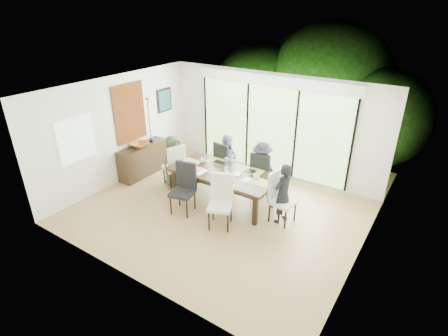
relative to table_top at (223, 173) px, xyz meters
The scene contains 62 objects.
floor 0.90m from the table_top, 70.63° to the right, with size 6.00×5.00×0.01m, color brown.
ceiling 2.02m from the table_top, 70.63° to the right, with size 6.00×5.00×0.01m, color white.
wall_back 2.13m from the table_top, 85.35° to the left, with size 6.00×0.02×2.70m, color silver.
wall_front 3.05m from the table_top, 86.82° to the right, with size 6.00×0.02×2.70m, color white.
wall_left 2.95m from the table_top, behind, with size 0.02×5.00×2.70m, color silver.
wall_right 3.27m from the table_top, ahead, with size 0.02×5.00×2.70m, color white.
glass_doors 2.06m from the table_top, 85.25° to the left, with size 4.20×0.02×2.30m, color #598C3F.
blinds_header 2.66m from the table_top, 85.23° to the left, with size 4.40×0.06×0.28m, color white.
mullion_a 2.81m from the table_top, 134.21° to the left, with size 0.05×0.04×2.30m, color black.
mullion_b 2.11m from the table_top, 105.04° to the left, with size 0.05×0.04×2.30m, color black.
mullion_c 2.22m from the table_top, 66.47° to the left, with size 0.05×0.04×2.30m, color black.
mullion_d 3.05m from the table_top, 41.26° to the left, with size 0.05×0.04×2.30m, color black.
side_window 3.35m from the table_top, 149.20° to the right, with size 0.02×0.90×1.00m, color #8CAD7F.
deck 3.04m from the table_top, 86.76° to the left, with size 6.00×1.80×0.10m, color brown.
rail_top 3.74m from the table_top, 87.45° to the left, with size 6.00×0.08×0.06m, color #533523.
foliage_left 5.05m from the table_top, 109.07° to the left, with size 3.20×3.20×3.20m, color #14380F.
foliage_mid 5.46m from the table_top, 83.94° to the left, with size 4.00×4.00×4.00m, color #14380F.
foliage_right 5.13m from the table_top, 62.41° to the left, with size 2.80×2.80×2.80m, color #14380F.
foliage_far 6.11m from the table_top, 94.12° to the left, with size 3.60×3.60×3.60m, color #14380F.
table_top is the anchor object (origin of this frame).
table_apron 0.09m from the table_top, ahead, with size 2.27×0.93×0.10m, color black.
table_leg_fl 1.23m from the table_top, 158.29° to the right, with size 0.09×0.09×0.71m, color black.
table_leg_fr 1.23m from the table_top, 21.71° to the right, with size 0.09×0.09×0.71m, color black.
table_leg_bl 1.23m from the table_top, 158.29° to the left, with size 0.09×0.09×0.71m, color black.
table_leg_br 1.23m from the table_top, 21.71° to the left, with size 0.09×0.09×0.71m, color black.
chair_left_end 1.51m from the table_top, behind, with size 0.48×0.48×1.14m, color beige, non-canonical shape.
chair_right_end 1.51m from the table_top, ahead, with size 0.48×0.48×1.14m, color white, non-canonical shape.
chair_far_left 0.98m from the table_top, 117.90° to the left, with size 0.48×0.48×1.14m, color black, non-canonical shape.
chair_far_right 1.03m from the table_top, 57.09° to the left, with size 0.48×0.48×1.14m, color black, non-canonical shape.
chair_near_left 1.02m from the table_top, 119.89° to the right, with size 0.48×0.48×1.14m, color black, non-canonical shape.
chair_near_right 1.02m from the table_top, 60.11° to the right, with size 0.48×0.48×1.14m, color silver, non-canonical shape.
person_left_end 1.48m from the table_top, behind, with size 0.62×0.39×1.33m, color #3B442D.
person_right_end 1.48m from the table_top, ahead, with size 0.62×0.39×1.33m, color black.
person_far_left 0.95m from the table_top, 118.47° to the left, with size 0.62×0.39×1.33m, color #7B93B2.
person_far_right 1.00m from the table_top, 56.47° to the left, with size 0.62×0.39×1.33m, color #291F2F.
placemat_left 0.95m from the table_top, behind, with size 0.45×0.33×0.01m, color #7FB540.
placemat_right 0.95m from the table_top, ahead, with size 0.45×0.33×0.01m, color #96BA42.
placemat_far_l 0.60m from the table_top, 138.37° to the left, with size 0.45×0.33×0.01m, color #9ABB42.
placemat_far_r 0.68m from the table_top, 36.03° to the left, with size 0.45×0.33×0.01m, color #85A83C.
placemat_paper 0.63m from the table_top, 151.39° to the right, with size 0.45×0.33×0.01m, color white.
tablet_far_l 0.50m from the table_top, 135.00° to the left, with size 0.27×0.19×0.01m, color black.
tablet_far_r 0.61m from the table_top, 34.99° to the left, with size 0.25×0.18×0.01m, color black.
papers 0.70m from the table_top, ahead, with size 0.31×0.23×0.00m, color white.
platter_base 0.63m from the table_top, 151.39° to the right, with size 0.27×0.27×0.02m, color white.
platter_snacks 0.63m from the table_top, 151.39° to the right, with size 0.21×0.21×0.01m, color orange.
vase 0.12m from the table_top, 45.00° to the left, with size 0.08×0.08×0.12m, color silver.
hyacinth_stems 0.23m from the table_top, 45.00° to the left, with size 0.04×0.04×0.17m, color #337226.
hyacinth_blooms 0.33m from the table_top, 45.00° to the left, with size 0.11×0.11×0.11m, color #4D62C2.
laptop 0.86m from the table_top, behind, with size 0.34×0.22×0.03m, color silver.
cup_a 0.72m from the table_top, 167.91° to the left, with size 0.13×0.13×0.10m, color white.
cup_b 0.20m from the table_top, 33.69° to the right, with size 0.10×0.10×0.10m, color white.
cup_c 0.81m from the table_top, ahead, with size 0.13×0.13×0.10m, color white.
book 0.26m from the table_top, 11.31° to the left, with size 0.17×0.23×0.02m, color white.
sideboard 2.61m from the table_top, behind, with size 0.42×1.48×0.83m, color black.
bowl 2.60m from the table_top, behind, with size 0.44×0.44×0.11m, color #9B5521.
candlestick_base 2.62m from the table_top, behind, with size 0.09×0.09×0.04m, color black.
candlestick_shaft 2.71m from the table_top, behind, with size 0.02×0.02×1.15m, color black.
candlestick_pan 2.91m from the table_top, behind, with size 0.09×0.09×0.03m, color black.
candle 2.93m from the table_top, behind, with size 0.03×0.03×0.09m, color silver.
tapestry 2.96m from the table_top, behind, with size 0.02×1.00×1.50m, color #924015.
art_frame 3.22m from the table_top, 156.35° to the left, with size 0.03×0.55×0.65m, color black.
art_canvas 3.20m from the table_top, 156.20° to the left, with size 0.01×0.45×0.55m, color #17454C.
Camera 1 is at (3.76, -5.44, 4.28)m, focal length 28.00 mm.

